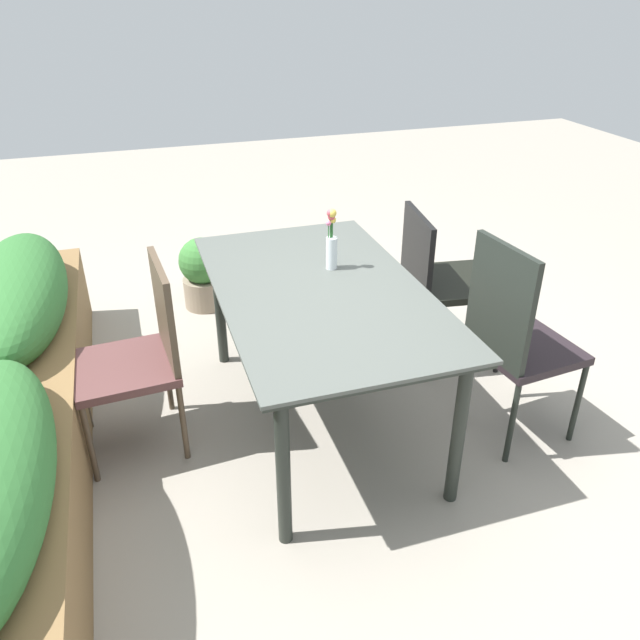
{
  "coord_description": "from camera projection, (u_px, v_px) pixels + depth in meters",
  "views": [
    {
      "loc": [
        -2.53,
        0.76,
        2.02
      ],
      "look_at": [
        -0.07,
        -0.03,
        0.58
      ],
      "focal_mm": 35.09,
      "sensor_mm": 36.0,
      "label": 1
    }
  ],
  "objects": [
    {
      "name": "ground_plane",
      "position": [
        310.0,
        411.0,
        3.28
      ],
      "size": [
        12.0,
        12.0,
        0.0
      ],
      "primitive_type": "plane",
      "color": "gray"
    },
    {
      "name": "dining_table",
      "position": [
        320.0,
        302.0,
        2.9
      ],
      "size": [
        1.59,
        0.93,
        0.75
      ],
      "color": "#4C514C",
      "rests_on": "ground"
    },
    {
      "name": "chair_far_side",
      "position": [
        141.0,
        350.0,
        2.85
      ],
      "size": [
        0.48,
        0.48,
        0.92
      ],
      "rotation": [
        0.0,
        0.0,
        0.07
      ],
      "color": "brown",
      "rests_on": "ground"
    },
    {
      "name": "chair_near_right",
      "position": [
        441.0,
        275.0,
        3.5
      ],
      "size": [
        0.55,
        0.55,
        0.9
      ],
      "rotation": [
        0.0,
        0.0,
        3.0
      ],
      "color": "black",
      "rests_on": "ground"
    },
    {
      "name": "chair_near_left",
      "position": [
        515.0,
        334.0,
        2.87
      ],
      "size": [
        0.47,
        0.47,
        1.02
      ],
      "rotation": [
        0.0,
        0.0,
        3.24
      ],
      "color": "black",
      "rests_on": "ground"
    },
    {
      "name": "flower_vase",
      "position": [
        332.0,
        242.0,
        2.99
      ],
      "size": [
        0.05,
        0.06,
        0.3
      ],
      "color": "silver",
      "rests_on": "dining_table"
    },
    {
      "name": "planter_box",
      "position": [
        15.0,
        403.0,
        2.74
      ],
      "size": [
        3.08,
        0.52,
        0.78
      ],
      "color": "brown",
      "rests_on": "ground"
    },
    {
      "name": "potted_plant",
      "position": [
        203.0,
        272.0,
        4.21
      ],
      "size": [
        0.31,
        0.31,
        0.49
      ],
      "color": "gray",
      "rests_on": "ground"
    }
  ]
}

